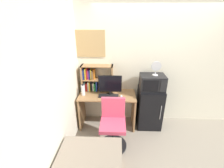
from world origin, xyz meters
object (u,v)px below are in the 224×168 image
object	(u,v)px
keyboard	(109,96)
desk_chair	(113,126)
wall_corkboard	(89,44)
computer_mouse	(121,96)
hutch_bookshelf	(93,78)
monitor	(110,85)
microwave	(152,82)
desk_fan	(156,67)
mini_fridge	(149,108)
water_bottle	(83,90)

from	to	relation	value
keyboard	desk_chair	xyz separation A→B (m)	(0.11, -0.50, -0.37)
wall_corkboard	keyboard	bearing A→B (deg)	-42.36
keyboard	computer_mouse	world-z (taller)	computer_mouse
hutch_bookshelf	wall_corkboard	distance (m)	0.73
monitor	computer_mouse	bearing A→B (deg)	-16.62
monitor	desk_chair	xyz separation A→B (m)	(0.08, -0.55, -0.59)
microwave	desk_fan	xyz separation A→B (m)	(0.04, -0.01, 0.32)
monitor	desk_fan	world-z (taller)	desk_fan
keyboard	desk_chair	distance (m)	0.63
hutch_bookshelf	microwave	size ratio (longest dim) A/B	1.35
keyboard	wall_corkboard	xyz separation A→B (m)	(-0.40, 0.36, 0.99)
monitor	wall_corkboard	xyz separation A→B (m)	(-0.43, 0.31, 0.76)
hutch_bookshelf	keyboard	distance (m)	0.52
desk_chair	computer_mouse	bearing A→B (deg)	72.41
desk_fan	computer_mouse	bearing A→B (deg)	-169.18
microwave	wall_corkboard	world-z (taller)	wall_corkboard
microwave	desk_chair	distance (m)	1.17
mini_fridge	water_bottle	bearing A→B (deg)	-177.02
hutch_bookshelf	mini_fridge	size ratio (longest dim) A/B	0.74
wall_corkboard	microwave	bearing A→B (deg)	-10.96
mini_fridge	computer_mouse	bearing A→B (deg)	-168.25
desk_fan	desk_chair	xyz separation A→B (m)	(-0.81, -0.61, -0.95)
monitor	mini_fridge	distance (m)	1.02
water_bottle	mini_fridge	bearing A→B (deg)	2.98
mini_fridge	desk_chair	bearing A→B (deg)	-141.66
keyboard	water_bottle	world-z (taller)	water_bottle
desk_fan	keyboard	bearing A→B (deg)	-173.19
mini_fridge	microwave	xyz separation A→B (m)	(0.00, 0.00, 0.60)
water_bottle	mini_fridge	size ratio (longest dim) A/B	0.27
mini_fridge	monitor	bearing A→B (deg)	-176.05
keyboard	mini_fridge	bearing A→B (deg)	7.30
computer_mouse	desk_fan	bearing A→B (deg)	10.82
computer_mouse	mini_fridge	world-z (taller)	mini_fridge
water_bottle	desk_fan	distance (m)	1.53
keyboard	water_bottle	xyz separation A→B (m)	(-0.53, 0.04, 0.10)
keyboard	computer_mouse	xyz separation A→B (m)	(0.26, -0.02, 0.00)
microwave	computer_mouse	bearing A→B (deg)	-167.99
microwave	water_bottle	bearing A→B (deg)	-176.90
monitor	desk_chair	world-z (taller)	monitor
hutch_bookshelf	desk_chair	distance (m)	1.10
desk_fan	mini_fridge	bearing A→B (deg)	175.59
keyboard	hutch_bookshelf	bearing A→B (deg)	141.87
hutch_bookshelf	desk_chair	size ratio (longest dim) A/B	0.71
mini_fridge	wall_corkboard	distance (m)	1.86
water_bottle	wall_corkboard	world-z (taller)	wall_corkboard
monitor	mini_fridge	xyz separation A→B (m)	(0.85, 0.06, -0.56)
mini_fridge	microwave	size ratio (longest dim) A/B	1.83
desk_chair	wall_corkboard	world-z (taller)	wall_corkboard
monitor	hutch_bookshelf	bearing A→B (deg)	149.76
water_bottle	desk_fan	xyz separation A→B (m)	(1.45, 0.07, 0.48)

